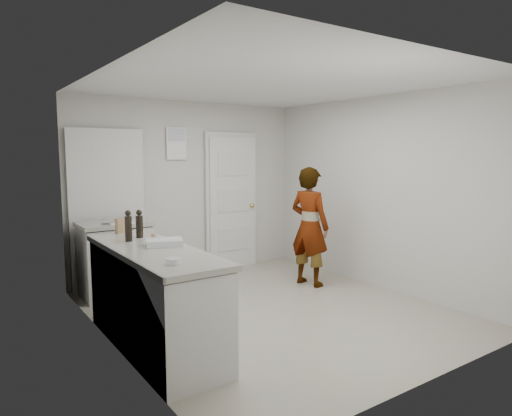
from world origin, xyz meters
TOP-DOWN VIEW (x-y plane):
  - ground at (0.00, 0.00)m, footprint 4.00×4.00m
  - room_shell at (-0.17, 1.95)m, footprint 4.00×4.00m
  - main_counter at (-1.45, -0.20)m, footprint 0.64×1.96m
  - side_counter at (-1.25, 1.55)m, footprint 0.84×0.61m
  - person at (1.04, 0.53)m, footprint 0.50×0.65m
  - cake_mix_box at (-1.45, 0.70)m, footprint 0.11×0.08m
  - spice_jar at (-1.32, 0.10)m, footprint 0.05×0.05m
  - oil_cruet_a at (-1.36, 0.35)m, footprint 0.07×0.07m
  - oil_cruet_b at (-1.52, 0.22)m, footprint 0.07×0.07m
  - baking_dish at (-1.32, -0.16)m, footprint 0.38×0.32m
  - egg_bowl at (-1.55, -0.85)m, footprint 0.12×0.12m
  - papers at (-1.21, 1.46)m, footprint 0.29×0.37m

SIDE VIEW (x-z plane):
  - ground at x=0.00m, z-range 0.00..0.00m
  - main_counter at x=-1.45m, z-range -0.04..0.89m
  - side_counter at x=-1.25m, z-range -0.03..0.89m
  - person at x=1.04m, z-range 0.00..1.59m
  - papers at x=-1.21m, z-range 0.93..0.94m
  - egg_bowl at x=-1.55m, z-range 0.93..0.97m
  - baking_dish at x=-1.32m, z-range 0.92..0.98m
  - spice_jar at x=-1.32m, z-range 0.93..1.00m
  - cake_mix_box at x=-1.45m, z-range 0.93..1.09m
  - room_shell at x=-0.17m, z-range -0.98..3.02m
  - oil_cruet_a at x=-1.36m, z-range 0.92..1.20m
  - oil_cruet_b at x=-1.52m, z-range 0.92..1.22m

